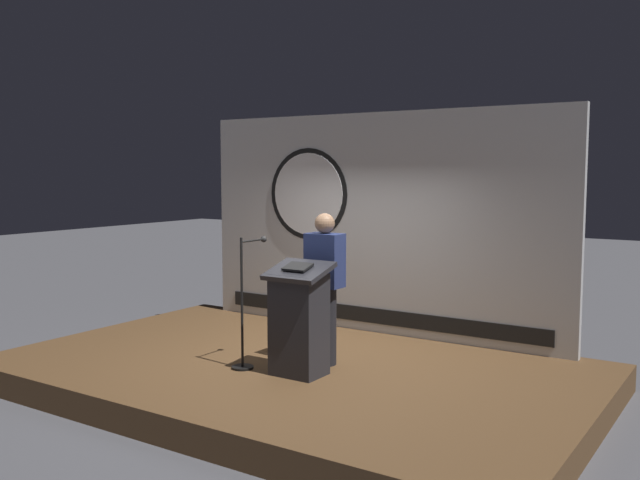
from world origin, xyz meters
name	(u,v)px	position (x,y,z in m)	size (l,w,h in m)	color
ground_plane	(295,389)	(0.00, 0.00, 0.00)	(40.00, 40.00, 0.00)	#4C4C51
stage_platform	(295,376)	(0.00, 0.00, 0.15)	(6.40, 4.00, 0.30)	brown
banner_display	(373,224)	(-0.03, 1.85, 1.74)	(5.25, 0.12, 2.88)	silver
podium	(299,321)	(0.30, -0.34, 0.88)	(0.64, 0.49, 1.19)	#26262B
speaker_person	(325,288)	(0.31, 0.14, 1.15)	(0.40, 0.26, 1.67)	black
microphone_stand	(245,322)	(-0.34, -0.43, 0.80)	(0.24, 0.54, 1.42)	black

